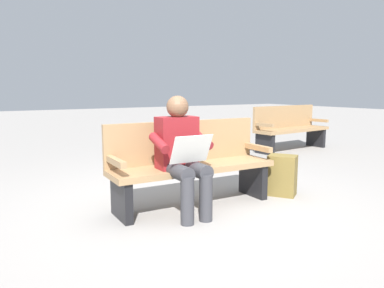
{
  "coord_description": "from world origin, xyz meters",
  "views": [
    {
      "loc": [
        2.05,
        3.27,
        1.24
      ],
      "look_at": [
        0.11,
        0.15,
        0.7
      ],
      "focal_mm": 34.85,
      "sensor_mm": 36.0,
      "label": 1
    }
  ],
  "objects_px": {
    "person_seated": "(182,152)",
    "backpack": "(282,175)",
    "bench_far": "(290,128)",
    "bench_near": "(190,163)"
  },
  "relations": [
    {
      "from": "person_seated",
      "to": "bench_far",
      "type": "distance_m",
      "value": 4.51
    },
    {
      "from": "bench_near",
      "to": "bench_far",
      "type": "height_order",
      "value": "same"
    },
    {
      "from": "person_seated",
      "to": "bench_far",
      "type": "xyz_separation_m",
      "value": [
        -3.89,
        -2.28,
        -0.17
      ]
    },
    {
      "from": "person_seated",
      "to": "backpack",
      "type": "bearing_deg",
      "value": -179.31
    },
    {
      "from": "person_seated",
      "to": "backpack",
      "type": "xyz_separation_m",
      "value": [
        -1.34,
        0.04,
        -0.39
      ]
    },
    {
      "from": "backpack",
      "to": "bench_far",
      "type": "bearing_deg",
      "value": -137.7
    },
    {
      "from": "backpack",
      "to": "bench_far",
      "type": "relative_size",
      "value": 0.26
    },
    {
      "from": "backpack",
      "to": "bench_near",
      "type": "bearing_deg",
      "value": -13.19
    },
    {
      "from": "backpack",
      "to": "person_seated",
      "type": "bearing_deg",
      "value": -1.55
    },
    {
      "from": "bench_near",
      "to": "person_seated",
      "type": "xyz_separation_m",
      "value": [
        0.23,
        0.22,
        0.17
      ]
    }
  ]
}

